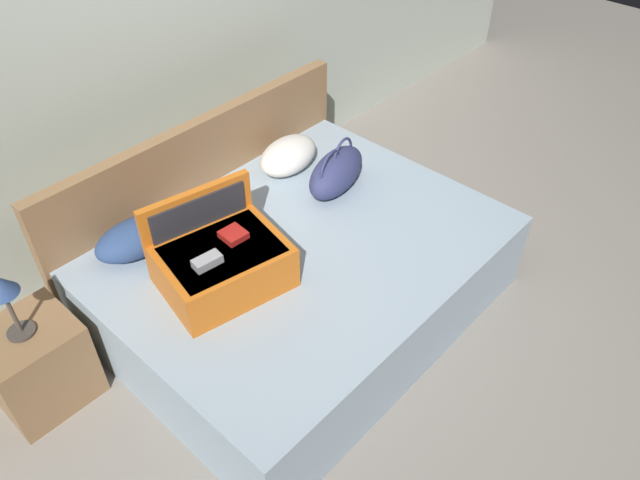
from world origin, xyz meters
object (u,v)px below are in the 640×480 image
object	(u,v)px
duffel_bag	(336,172)
hard_case_large	(221,261)
bed	(304,277)
table_lamp	(1,291)
pillow_center_head	(137,238)
pillow_near_headboard	(288,155)
nightstand	(38,364)

from	to	relation	value
duffel_bag	hard_case_large	bearing A→B (deg)	-173.57
bed	table_lamp	bearing A→B (deg)	157.54
hard_case_large	pillow_center_head	size ratio (longest dim) A/B	1.49
hard_case_large	duffel_bag	size ratio (longest dim) A/B	1.26
hard_case_large	duffel_bag	bearing A→B (deg)	18.20
pillow_near_headboard	table_lamp	world-z (taller)	table_lamp
bed	duffel_bag	size ratio (longest dim) A/B	3.88
bed	hard_case_large	world-z (taller)	hard_case_large
bed	pillow_near_headboard	distance (m)	0.80
pillow_near_headboard	table_lamp	xyz separation A→B (m)	(-1.77, -0.02, 0.17)
duffel_bag	bed	bearing A→B (deg)	-157.27
duffel_bag	table_lamp	world-z (taller)	table_lamp
hard_case_large	pillow_center_head	distance (m)	0.53
nightstand	table_lamp	size ratio (longest dim) A/B	1.30
nightstand	table_lamp	distance (m)	0.52
pillow_near_headboard	nightstand	bearing A→B (deg)	-179.29
duffel_bag	pillow_center_head	world-z (taller)	duffel_bag
duffel_bag	pillow_center_head	xyz separation A→B (m)	(-1.12, 0.39, -0.03)
table_lamp	pillow_near_headboard	bearing A→B (deg)	0.71
nightstand	table_lamp	world-z (taller)	table_lamp
table_lamp	bed	bearing A→B (deg)	-22.46
pillow_center_head	table_lamp	size ratio (longest dim) A/B	1.24
hard_case_large	nightstand	world-z (taller)	hard_case_large
duffel_bag	pillow_center_head	size ratio (longest dim) A/B	1.18
table_lamp	nightstand	bearing A→B (deg)	135.00
bed	pillow_near_headboard	size ratio (longest dim) A/B	4.75
bed	pillow_near_headboard	xyz separation A→B (m)	(0.46, 0.57, 0.33)
pillow_near_headboard	nightstand	distance (m)	1.81
pillow_center_head	nightstand	size ratio (longest dim) A/B	0.95
pillow_center_head	nightstand	distance (m)	0.78
bed	hard_case_large	xyz separation A→B (m)	(-0.47, 0.10, 0.39)
duffel_bag	nightstand	bearing A→B (deg)	169.41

